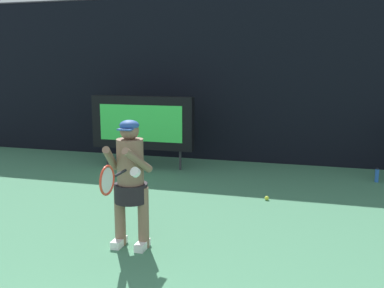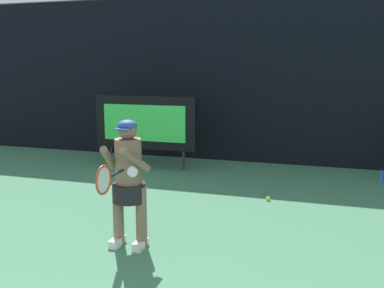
# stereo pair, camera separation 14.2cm
# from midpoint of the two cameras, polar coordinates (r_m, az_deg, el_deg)

# --- Properties ---
(backdrop_screen) EXTENTS (18.00, 0.12, 3.66)m
(backdrop_screen) POSITION_cam_midpoint_polar(r_m,az_deg,el_deg) (9.67, 10.78, 8.14)
(backdrop_screen) COLOR black
(backdrop_screen) RESTS_ON ground
(scoreboard) EXTENTS (2.20, 0.21, 1.50)m
(scoreboard) POSITION_cam_midpoint_polar(r_m,az_deg,el_deg) (9.20, -5.57, 2.78)
(scoreboard) COLOR black
(scoreboard) RESTS_ON ground
(water_bottle) EXTENTS (0.07, 0.07, 0.27)m
(water_bottle) POSITION_cam_midpoint_polar(r_m,az_deg,el_deg) (8.77, 23.72, -3.90)
(water_bottle) COLOR blue
(water_bottle) RESTS_ON ground
(tennis_player) EXTENTS (0.53, 0.60, 1.52)m
(tennis_player) POSITION_cam_midpoint_polar(r_m,az_deg,el_deg) (5.18, -7.47, -4.38)
(tennis_player) COLOR white
(tennis_player) RESTS_ON ground
(tennis_racket) EXTENTS (0.03, 0.60, 0.31)m
(tennis_racket) POSITION_cam_midpoint_polar(r_m,az_deg,el_deg) (4.57, -10.38, -4.52)
(tennis_racket) COLOR black
(tennis_ball_loose) EXTENTS (0.07, 0.07, 0.07)m
(tennis_ball_loose) POSITION_cam_midpoint_polar(r_m,az_deg,el_deg) (7.17, 10.40, -6.98)
(tennis_ball_loose) COLOR #CCDB3D
(tennis_ball_loose) RESTS_ON ground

